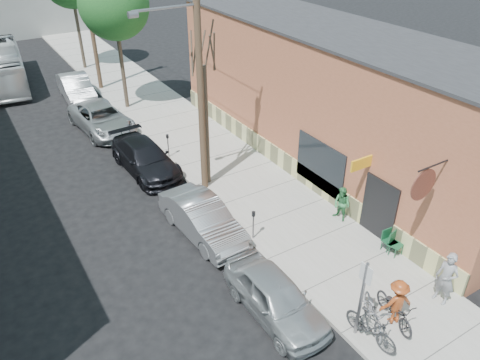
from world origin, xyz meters
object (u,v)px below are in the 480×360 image
parking_meter_near (253,221)px  tree_leafy_mid (114,5)px  patio_chair_a (390,241)px  parked_bike_a (371,327)px  cyclist (397,302)px  patio_chair_b (396,244)px  patron_grey (446,278)px  parked_bike_b (374,312)px  utility_pole_near (198,76)px  car_3 (102,119)px  tree_bare (206,127)px  car_2 (145,158)px  patron_green (342,204)px  car_4 (76,88)px  car_1 (203,219)px  parking_meter_far (168,142)px  car_0 (275,297)px  bus (6,66)px

parking_meter_near → tree_leafy_mid: tree_leafy_mid is taller
patio_chair_a → parked_bike_a: (-3.65, -2.63, 0.11)m
cyclist → patio_chair_b: bearing=-120.0°
patron_grey → parked_bike_b: 2.73m
utility_pole_near → car_3: 10.03m
patio_chair_b → car_3: car_3 is taller
tree_bare → car_2: 4.00m
patron_green → parked_bike_a: size_ratio=0.82×
car_3 → car_4: bearing=84.4°
utility_pole_near → tree_bare: 2.54m
parked_bike_a → patio_chair_a: bearing=29.0°
tree_bare → patron_grey: tree_bare is taller
utility_pole_near → car_1: utility_pole_near is taller
cyclist → car_4: bearing=-64.4°
tree_bare → car_2: tree_bare is taller
patron_grey → car_4: bearing=-174.6°
patio_chair_b → car_4: bearing=91.6°
patio_chair_a → patron_green: (-0.18, 2.46, 0.31)m
parking_meter_far → utility_pole_near: 5.65m
patron_grey → car_1: 8.90m
car_0 → car_1: bearing=89.7°
car_4 → bus: size_ratio=0.52×
parked_bike_a → patron_grey: bearing=-8.0°
tree_bare → car_1: size_ratio=1.22×
parking_meter_near → bus: bearing=101.8°
parked_bike_a → bus: size_ratio=0.19×
patio_chair_a → bus: bearing=111.2°
patron_green → bus: bearing=-169.1°
parked_bike_a → car_4: bearing=87.7°
patron_grey → patron_green: (0.29, 5.16, -0.22)m
car_3 → car_0: bearing=-93.5°
parked_bike_a → car_1: size_ratio=0.40×
patron_grey → utility_pole_near: bearing=-168.8°
parking_meter_far → parked_bike_a: 13.84m
parking_meter_far → car_2: car_2 is taller
parked_bike_a → car_1: car_1 is taller
parking_meter_far → patron_green: bearing=-67.0°
parked_bike_a → car_3: car_3 is taller
patio_chair_b → patron_green: size_ratio=0.58×
cyclist → car_2: (-2.89, 13.18, -0.23)m
patron_green → parked_bike_b: patron_green is taller
tree_leafy_mid → patron_grey: tree_leafy_mid is taller
patio_chair_a → car_2: car_2 is taller
patio_chair_b → cyclist: cyclist is taller
tree_leafy_mid → car_1: bearing=-98.1°
utility_pole_near → car_1: (-1.59, -2.95, -4.66)m
parking_meter_near → parked_bike_b: size_ratio=0.65×
patio_chair_b → parked_bike_b: size_ratio=0.46×
patio_chair_a → car_0: (-5.35, -0.15, 0.13)m
utility_pole_near → patio_chair_a: bearing=-64.0°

